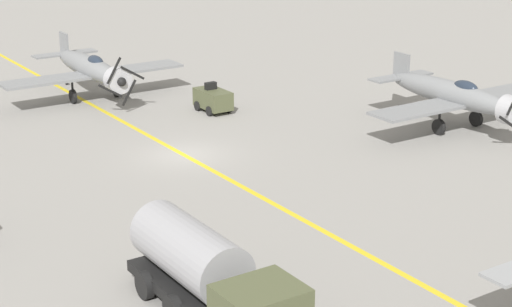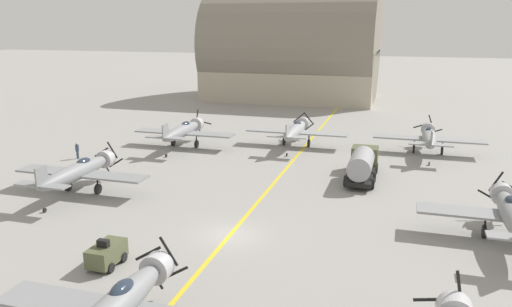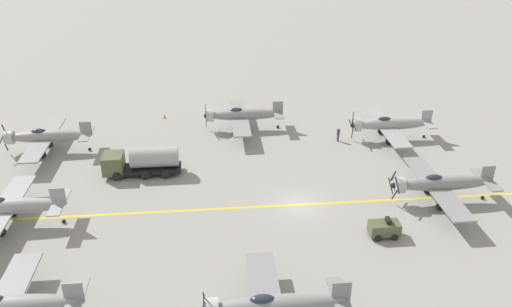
# 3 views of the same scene
# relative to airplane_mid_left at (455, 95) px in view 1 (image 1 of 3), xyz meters

# --- Properties ---
(ground_plane) EXTENTS (400.00, 400.00, 0.00)m
(ground_plane) POSITION_rel_airplane_mid_left_xyz_m (15.17, -4.44, -2.01)
(ground_plane) COLOR gray
(taxiway_stripe) EXTENTS (0.30, 160.00, 0.01)m
(taxiway_stripe) POSITION_rel_airplane_mid_left_xyz_m (15.17, -4.44, -2.01)
(taxiway_stripe) COLOR yellow
(taxiway_stripe) RESTS_ON ground
(airplane_mid_left) EXTENTS (12.00, 9.98, 3.65)m
(airplane_mid_left) POSITION_rel_airplane_mid_left_xyz_m (0.00, 0.00, 0.00)
(airplane_mid_left) COLOR gray
(airplane_mid_left) RESTS_ON ground
(airplane_near_center) EXTENTS (12.00, 9.98, 3.65)m
(airplane_near_center) POSITION_rel_airplane_mid_left_xyz_m (14.50, -17.77, -0.00)
(airplane_near_center) COLOR gray
(airplane_near_center) RESTS_ON ground
(fuel_tanker) EXTENTS (2.68, 8.00, 2.98)m
(fuel_tanker) POSITION_rel_airplane_mid_left_xyz_m (22.75, 11.08, -0.50)
(fuel_tanker) COLOR black
(fuel_tanker) RESTS_ON ground
(tow_tractor) EXTENTS (1.57, 2.60, 1.79)m
(tow_tractor) POSITION_rel_airplane_mid_left_xyz_m (9.57, -10.82, -1.22)
(tow_tractor) COLOR #515638
(tow_tractor) RESTS_ON ground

